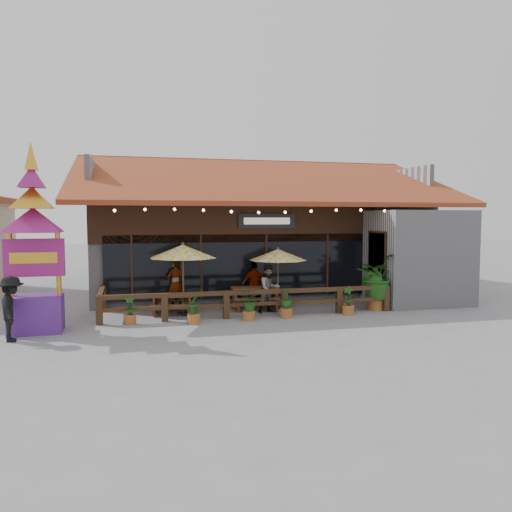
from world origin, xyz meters
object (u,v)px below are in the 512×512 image
object	(u,v)px
umbrella_left	(183,252)
pedestrian	(11,309)
picnic_table_left	(172,301)
tropical_plant	(376,278)
thai_sign_tower	(33,225)
umbrella_right	(278,255)
picnic_table_right	(255,294)

from	to	relation	value
umbrella_left	pedestrian	size ratio (longest dim) A/B	1.70
picnic_table_left	tropical_plant	bearing A→B (deg)	-7.42
tropical_plant	pedestrian	world-z (taller)	tropical_plant
umbrella_left	thai_sign_tower	bearing A→B (deg)	-159.20
umbrella_left	picnic_table_left	bearing A→B (deg)	157.90
tropical_plant	pedestrian	bearing A→B (deg)	-170.92
umbrella_right	thai_sign_tower	bearing A→B (deg)	-165.39
umbrella_left	thai_sign_tower	size ratio (longest dim) A/B	0.51
umbrella_left	picnic_table_left	size ratio (longest dim) A/B	1.99
thai_sign_tower	umbrella_left	bearing A→B (deg)	20.80
umbrella_right	thai_sign_tower	xyz separation A→B (m)	(-7.91, -2.06, 1.15)
umbrella_left	picnic_table_left	distance (m)	1.77
umbrella_left	picnic_table_right	xyz separation A→B (m)	(2.61, 0.37, -1.62)
tropical_plant	pedestrian	xyz separation A→B (m)	(-11.69, -1.87, -0.29)
pedestrian	picnic_table_right	bearing A→B (deg)	-76.15
picnic_table_left	pedestrian	distance (m)	5.31
picnic_table_left	thai_sign_tower	distance (m)	5.17
umbrella_right	pedestrian	distance (m)	8.95
umbrella_right	picnic_table_left	size ratio (longest dim) A/B	1.78
umbrella_left	pedestrian	world-z (taller)	umbrella_left
thai_sign_tower	pedestrian	bearing A→B (deg)	-114.47
umbrella_left	thai_sign_tower	distance (m)	4.81
picnic_table_left	tropical_plant	xyz separation A→B (m)	(7.21, -0.94, 0.72)
umbrella_right	picnic_table_left	xyz separation A→B (m)	(-3.87, -0.23, -1.52)
umbrella_right	picnic_table_left	bearing A→B (deg)	-176.56
umbrella_right	tropical_plant	world-z (taller)	umbrella_right
thai_sign_tower	tropical_plant	world-z (taller)	thai_sign_tower
umbrella_left	umbrella_right	xyz separation A→B (m)	(3.50, 0.39, -0.20)
umbrella_right	pedestrian	bearing A→B (deg)	-159.99
picnic_table_left	tropical_plant	size ratio (longest dim) A/B	0.74
umbrella_right	pedestrian	xyz separation A→B (m)	(-8.35, -3.04, -1.08)
tropical_plant	pedestrian	size ratio (longest dim) A/B	1.16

